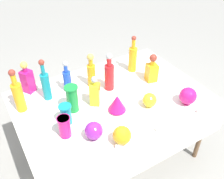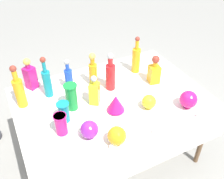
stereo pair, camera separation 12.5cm
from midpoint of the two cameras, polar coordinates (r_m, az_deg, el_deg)
ground_plane at (r=2.76m, az=1.34°, el=-14.32°), size 40.00×40.00×0.00m
display_table at (r=2.23m, az=2.01°, el=-3.70°), size 1.66×1.17×0.76m
tall_bottle_0 at (r=2.30m, az=-2.81°, el=4.10°), size 0.08×0.08×0.34m
tall_bottle_1 at (r=2.22m, az=-13.11°, el=1.83°), size 0.07×0.07×0.39m
tall_bottle_2 at (r=2.25m, az=1.24°, el=3.34°), size 0.09×0.09×0.37m
tall_bottle_3 at (r=2.16m, az=-18.93°, el=-0.23°), size 0.08×0.08×0.40m
tall_bottle_4 at (r=2.51m, az=6.97°, el=7.00°), size 0.08×0.08×0.38m
tall_bottle_5 at (r=2.28m, az=-8.33°, el=2.67°), size 0.07×0.07×0.31m
square_decanter_0 at (r=2.39m, az=11.13°, el=4.06°), size 0.11×0.11×0.29m
square_decanter_1 at (r=2.10m, az=-2.34°, el=-0.60°), size 0.11×0.11×0.28m
square_decanter_2 at (r=2.37m, az=-16.81°, el=3.04°), size 0.12×0.12×0.31m
slender_vase_0 at (r=1.97m, az=-9.21°, el=-5.02°), size 0.10×0.10×0.17m
slender_vase_1 at (r=1.88m, az=-9.75°, el=-7.74°), size 0.10×0.10×0.18m
slender_vase_2 at (r=2.06m, az=-7.58°, el=-1.57°), size 0.11×0.11×0.24m
fluted_vase_0 at (r=2.04m, az=2.61°, el=-3.15°), size 0.15×0.15×0.16m
round_bowl_0 at (r=1.80m, az=3.12°, el=-10.57°), size 0.14×0.14×0.14m
round_bowl_1 at (r=2.19m, az=18.66°, el=-2.20°), size 0.15×0.15×0.16m
round_bowl_2 at (r=1.84m, az=-3.24°, el=-9.18°), size 0.13×0.13×0.14m
round_bowl_3 at (r=2.11m, az=10.13°, el=-2.82°), size 0.12×0.12×0.13m
price_tag_left at (r=2.17m, az=21.02°, el=-5.48°), size 0.05×0.03×0.04m
price_tag_center at (r=1.81m, az=2.32°, el=-12.75°), size 0.06×0.02×0.04m
price_tag_right at (r=1.94m, az=11.96°, el=-9.30°), size 0.07×0.03×0.04m
cardboard_box_behind_left at (r=3.18m, az=-13.23°, el=-2.40°), size 0.52×0.35×0.45m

